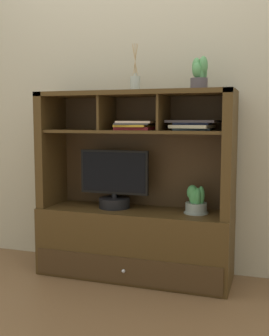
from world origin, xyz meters
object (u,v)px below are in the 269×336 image
(potted_orchid, at_px, (196,201))
(magazine_stack_centre, at_px, (135,125))
(tv_monitor, at_px, (114,184))
(diffuser_bottle, at_px, (135,83))
(media_console, at_px, (135,218))
(magazine_stack_left, at_px, (193,125))
(potted_succulent, at_px, (200,74))

(potted_orchid, bearing_deg, magazine_stack_centre, -175.69)
(tv_monitor, distance_m, diffuser_bottle, 0.70)
(media_console, xyz_separation_m, diffuser_bottle, (0.00, 0.00, 0.92))
(tv_monitor, distance_m, potted_orchid, 0.57)
(media_console, relative_size, potted_orchid, 7.06)
(media_console, relative_size, magazine_stack_centre, 4.78)
(potted_orchid, distance_m, diffuser_bottle, 0.88)
(media_console, distance_m, magazine_stack_left, 0.75)
(potted_orchid, relative_size, diffuser_bottle, 0.60)
(magazine_stack_left, xyz_separation_m, potted_succulent, (0.04, -0.00, 0.32))
(potted_orchid, distance_m, magazine_stack_centre, 0.64)
(media_console, bearing_deg, magazine_stack_centre, -73.27)
(magazine_stack_left, relative_size, potted_succulent, 1.60)
(magazine_stack_left, xyz_separation_m, diffuser_bottle, (-0.39, 0.01, 0.28))
(diffuser_bottle, height_order, potted_succulent, diffuser_bottle)
(magazine_stack_left, bearing_deg, media_console, 179.79)
(media_console, height_order, diffuser_bottle, diffuser_bottle)
(diffuser_bottle, bearing_deg, potted_orchid, 0.27)
(potted_orchid, bearing_deg, tv_monitor, -179.05)
(potted_orchid, xyz_separation_m, magazine_stack_centre, (-0.41, -0.03, 0.49))
(potted_orchid, distance_m, magazine_stack_left, 0.50)
(potted_orchid, height_order, diffuser_bottle, diffuser_bottle)
(media_console, height_order, magazine_stack_centre, media_console)
(media_console, height_order, magazine_stack_left, media_console)
(potted_orchid, height_order, magazine_stack_centre, magazine_stack_centre)
(tv_monitor, xyz_separation_m, potted_succulent, (0.58, -0.00, 0.73))
(potted_succulent, bearing_deg, media_console, 179.22)
(tv_monitor, bearing_deg, potted_orchid, 0.95)
(media_console, bearing_deg, tv_monitor, -178.81)
(media_console, bearing_deg, potted_orchid, 0.86)
(diffuser_bottle, distance_m, potted_succulent, 0.43)
(potted_orchid, relative_size, potted_succulent, 0.90)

